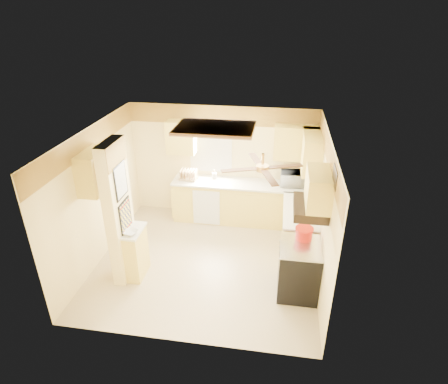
% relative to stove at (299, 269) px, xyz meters
% --- Properties ---
extents(floor, '(4.00, 4.00, 0.00)m').
position_rel_stove_xyz_m(floor, '(-1.67, 0.55, -0.46)').
color(floor, tan).
rests_on(floor, ground).
extents(ceiling, '(4.00, 4.00, 0.00)m').
position_rel_stove_xyz_m(ceiling, '(-1.67, 0.55, 2.04)').
color(ceiling, white).
rests_on(ceiling, wall_back).
extents(wall_back, '(4.00, 0.00, 4.00)m').
position_rel_stove_xyz_m(wall_back, '(-1.67, 2.45, 0.79)').
color(wall_back, '#FFE79B').
rests_on(wall_back, floor).
extents(wall_front, '(4.00, 0.00, 4.00)m').
position_rel_stove_xyz_m(wall_front, '(-1.67, -1.35, 0.79)').
color(wall_front, '#FFE79B').
rests_on(wall_front, floor).
extents(wall_left, '(0.00, 3.80, 3.80)m').
position_rel_stove_xyz_m(wall_left, '(-3.67, 0.55, 0.79)').
color(wall_left, '#FFE79B').
rests_on(wall_left, floor).
extents(wall_right, '(0.00, 3.80, 3.80)m').
position_rel_stove_xyz_m(wall_right, '(0.33, 0.55, 0.79)').
color(wall_right, '#FFE79B').
rests_on(wall_right, floor).
extents(wallpaper_border, '(4.00, 0.02, 0.40)m').
position_rel_stove_xyz_m(wallpaper_border, '(-1.67, 2.43, 1.84)').
color(wallpaper_border, gold).
rests_on(wallpaper_border, wall_back).
extents(partition_column, '(0.20, 0.70, 2.50)m').
position_rel_stove_xyz_m(partition_column, '(-3.02, 0.00, 0.79)').
color(partition_column, '#FFE79B').
rests_on(partition_column, floor).
extents(partition_ledge, '(0.25, 0.55, 0.90)m').
position_rel_stove_xyz_m(partition_ledge, '(-2.80, 0.00, -0.01)').
color(partition_ledge, '#EBD35C').
rests_on(partition_ledge, floor).
extents(ledge_top, '(0.28, 0.58, 0.04)m').
position_rel_stove_xyz_m(ledge_top, '(-2.80, 0.00, 0.46)').
color(ledge_top, silver).
rests_on(ledge_top, partition_ledge).
extents(lower_cabinets_back, '(3.00, 0.60, 0.90)m').
position_rel_stove_xyz_m(lower_cabinets_back, '(-1.17, 2.15, -0.01)').
color(lower_cabinets_back, '#EBD35C').
rests_on(lower_cabinets_back, floor).
extents(lower_cabinets_right, '(0.60, 1.40, 0.90)m').
position_rel_stove_xyz_m(lower_cabinets_right, '(0.03, 1.15, -0.01)').
color(lower_cabinets_right, '#EBD35C').
rests_on(lower_cabinets_right, floor).
extents(countertop_back, '(3.04, 0.64, 0.04)m').
position_rel_stove_xyz_m(countertop_back, '(-1.17, 2.14, 0.46)').
color(countertop_back, silver).
rests_on(countertop_back, lower_cabinets_back).
extents(countertop_right, '(0.64, 1.44, 0.04)m').
position_rel_stove_xyz_m(countertop_right, '(0.02, 1.15, 0.46)').
color(countertop_right, silver).
rests_on(countertop_right, lower_cabinets_right).
extents(dishwasher_panel, '(0.58, 0.02, 0.80)m').
position_rel_stove_xyz_m(dishwasher_panel, '(-1.92, 1.84, -0.03)').
color(dishwasher_panel, white).
rests_on(dishwasher_panel, lower_cabinets_back).
extents(window, '(0.92, 0.02, 1.02)m').
position_rel_stove_xyz_m(window, '(-1.92, 2.44, 1.09)').
color(window, white).
rests_on(window, wall_back).
extents(upper_cab_back_left, '(0.60, 0.35, 0.70)m').
position_rel_stove_xyz_m(upper_cab_back_left, '(-2.52, 2.27, 1.39)').
color(upper_cab_back_left, '#EBD35C').
rests_on(upper_cab_back_left, wall_back).
extents(upper_cab_back_right, '(0.90, 0.35, 0.70)m').
position_rel_stove_xyz_m(upper_cab_back_right, '(-0.12, 2.27, 1.39)').
color(upper_cab_back_right, '#EBD35C').
rests_on(upper_cab_back_right, wall_back).
extents(upper_cab_right, '(0.35, 1.00, 0.70)m').
position_rel_stove_xyz_m(upper_cab_right, '(0.16, 1.80, 1.39)').
color(upper_cab_right, '#EBD35C').
rests_on(upper_cab_right, wall_right).
extents(upper_cab_left_wall, '(0.35, 0.75, 0.70)m').
position_rel_stove_xyz_m(upper_cab_left_wall, '(-3.49, 0.30, 1.39)').
color(upper_cab_left_wall, '#EBD35C').
rests_on(upper_cab_left_wall, wall_left).
extents(upper_cab_over_stove, '(0.35, 0.76, 0.52)m').
position_rel_stove_xyz_m(upper_cab_over_stove, '(0.16, 0.00, 1.49)').
color(upper_cab_over_stove, '#EBD35C').
rests_on(upper_cab_over_stove, wall_right).
extents(stove, '(0.68, 0.77, 0.92)m').
position_rel_stove_xyz_m(stove, '(0.00, 0.00, 0.00)').
color(stove, black).
rests_on(stove, floor).
extents(range_hood, '(0.50, 0.76, 0.14)m').
position_rel_stove_xyz_m(range_hood, '(0.07, 0.00, 1.16)').
color(range_hood, black).
rests_on(range_hood, upper_cab_over_stove).
extents(poster_menu, '(0.02, 0.42, 0.57)m').
position_rel_stove_xyz_m(poster_menu, '(-2.91, 0.00, 1.39)').
color(poster_menu, black).
rests_on(poster_menu, partition_column).
extents(poster_nashville, '(0.02, 0.42, 0.57)m').
position_rel_stove_xyz_m(poster_nashville, '(-2.91, 0.00, 0.74)').
color(poster_nashville, black).
rests_on(poster_nashville, partition_column).
extents(ceiling_light_panel, '(1.35, 0.95, 0.06)m').
position_rel_stove_xyz_m(ceiling_light_panel, '(-1.57, 1.05, 2.00)').
color(ceiling_light_panel, brown).
rests_on(ceiling_light_panel, ceiling).
extents(ceiling_fan, '(1.15, 1.15, 0.26)m').
position_rel_stove_xyz_m(ceiling_fan, '(-0.67, -0.15, 1.83)').
color(ceiling_fan, gold).
rests_on(ceiling_fan, ceiling).
extents(vent_grate, '(0.02, 0.40, 0.25)m').
position_rel_stove_xyz_m(vent_grate, '(0.31, -0.35, 1.84)').
color(vent_grate, black).
rests_on(vent_grate, wall_right).
extents(microwave, '(0.55, 0.38, 0.30)m').
position_rel_stove_xyz_m(microwave, '(-0.11, 2.19, 0.63)').
color(microwave, white).
rests_on(microwave, countertop_back).
extents(bowl, '(0.30, 0.30, 0.06)m').
position_rel_stove_xyz_m(bowl, '(-2.79, -0.13, 0.51)').
color(bowl, white).
rests_on(bowl, ledge_top).
extents(dutch_oven, '(0.30, 0.30, 0.20)m').
position_rel_stove_xyz_m(dutch_oven, '(0.04, 0.23, 0.55)').
color(dutch_oven, red).
rests_on(dutch_oven, stove).
extents(kettle, '(0.13, 0.13, 0.20)m').
position_rel_stove_xyz_m(kettle, '(0.09, 0.66, 0.57)').
color(kettle, silver).
rests_on(kettle, countertop_right).
extents(dish_rack, '(0.40, 0.31, 0.21)m').
position_rel_stove_xyz_m(dish_rack, '(-2.37, 2.15, 0.56)').
color(dish_rack, tan).
rests_on(dish_rack, countertop_back).
extents(utensil_crock, '(0.10, 0.10, 0.21)m').
position_rel_stove_xyz_m(utensil_crock, '(-1.82, 2.27, 0.55)').
color(utensil_crock, white).
rests_on(utensil_crock, countertop_back).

